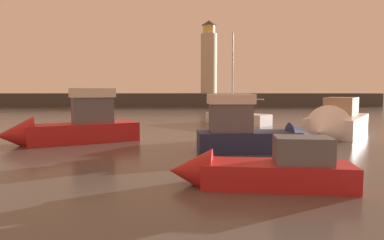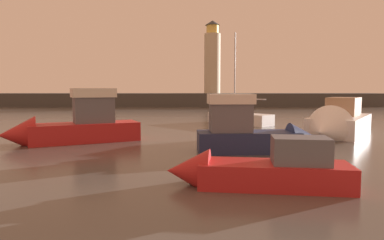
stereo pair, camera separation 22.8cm
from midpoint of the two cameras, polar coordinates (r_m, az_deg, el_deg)
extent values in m
plane|color=#4C4742|center=(32.75, -0.96, -0.22)|extent=(220.00, 220.00, 0.00)
cube|color=#423F3D|center=(62.30, -0.80, 3.40)|extent=(69.88, 6.92, 2.35)
cylinder|color=beige|center=(62.59, 3.51, 9.35)|extent=(2.91, 2.91, 10.65)
cylinder|color=#F2CC59|center=(63.33, 3.54, 14.84)|extent=(2.18, 2.18, 1.49)
cone|color=#33383D|center=(63.54, 3.55, 15.88)|extent=(2.62, 2.62, 0.85)
cube|color=#B21E1E|center=(20.97, -17.07, -1.97)|extent=(6.41, 4.41, 1.10)
cone|color=#B21E1E|center=(20.78, -26.86, -2.21)|extent=(2.53, 2.59, 1.99)
cube|color=#595960|center=(20.93, -15.80, 1.62)|extent=(2.64, 2.29, 1.50)
cube|color=silver|center=(20.89, -15.86, 4.39)|extent=(2.90, 2.52, 0.52)
cube|color=white|center=(25.78, 23.77, -0.74)|extent=(6.62, 7.74, 1.24)
cone|color=white|center=(21.46, 21.63, -1.60)|extent=(3.83, 3.79, 2.83)
cube|color=#8C6647|center=(26.54, 24.20, 2.10)|extent=(3.28, 3.57, 1.26)
cube|color=#1E284C|center=(16.97, 9.67, -3.60)|extent=(4.95, 1.98, 1.01)
cone|color=#1E284C|center=(17.81, 18.83, -3.23)|extent=(1.69, 1.79, 1.73)
cube|color=#595960|center=(16.67, 6.82, 0.37)|extent=(2.02, 1.45, 1.36)
cube|color=silver|center=(16.62, 6.86, 3.52)|extent=(2.22, 1.60, 0.47)
cube|color=#B21E1E|center=(11.13, 14.06, -8.90)|extent=(4.81, 2.17, 0.78)
cone|color=#B21E1E|center=(11.13, -0.07, -8.54)|extent=(1.58, 1.66, 1.48)
cube|color=#595960|center=(11.09, 18.18, -4.82)|extent=(1.84, 1.40, 0.83)
cube|color=white|center=(30.65, 8.15, 0.25)|extent=(5.45, 5.76, 0.95)
cylinder|color=#B7B7BC|center=(30.96, 7.36, 7.77)|extent=(0.12, 0.12, 7.12)
cylinder|color=#B7B7BC|center=(29.89, 9.79, 3.47)|extent=(2.32, 2.56, 0.09)
camera|label=1|loc=(0.11, -89.61, 0.04)|focal=31.98mm
camera|label=2|loc=(0.11, 90.39, -0.04)|focal=31.98mm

